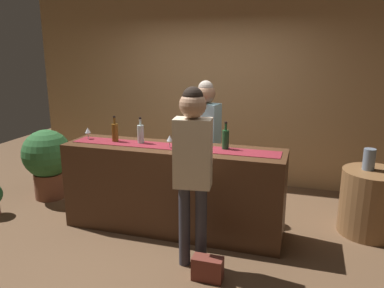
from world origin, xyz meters
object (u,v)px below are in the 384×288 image
at_px(vase_on_side_table, 369,159).
at_px(customer_sipping, 193,159).
at_px(wine_bottle_clear, 141,134).
at_px(wine_glass_mid_counter, 170,139).
at_px(bartender, 205,133).
at_px(round_side_table, 371,202).
at_px(handbag, 208,269).
at_px(wine_glass_near_customer, 88,131).
at_px(potted_plant_tall, 47,159).
at_px(wine_bottle_green, 226,139).
at_px(wine_bottle_amber, 115,132).

bearing_deg(vase_on_side_table, customer_sipping, -142.68).
distance_m(wine_bottle_clear, wine_glass_mid_counter, 0.40).
bearing_deg(bartender, round_side_table, -166.06).
bearing_deg(customer_sipping, handbag, -51.62).
height_order(wine_bottle_clear, handbag, wine_bottle_clear).
relative_size(wine_glass_near_customer, handbag, 0.51).
xyz_separation_m(vase_on_side_table, handbag, (-1.45, -1.46, -0.75)).
bearing_deg(potted_plant_tall, handbag, -25.47).
distance_m(wine_bottle_green, customer_sipping, 0.74).
relative_size(customer_sipping, potted_plant_tall, 1.79).
bearing_deg(wine_bottle_amber, wine_bottle_green, 2.02).
xyz_separation_m(wine_bottle_clear, wine_glass_near_customer, (-0.68, -0.01, -0.01)).
relative_size(wine_bottle_clear, wine_bottle_green, 1.00).
distance_m(bartender, handbag, 1.76).
distance_m(wine_bottle_clear, wine_glass_near_customer, 0.68).
distance_m(round_side_table, potted_plant_tall, 4.17).
relative_size(bartender, vase_on_side_table, 7.00).
height_order(potted_plant_tall, handbag, potted_plant_tall).
distance_m(customer_sipping, round_side_table, 2.24).
xyz_separation_m(wine_bottle_green, bartender, (-0.36, 0.51, -0.07)).
distance_m(wine_glass_mid_counter, bartender, 0.68).
xyz_separation_m(round_side_table, handbag, (-1.52, -1.43, -0.26)).
height_order(round_side_table, potted_plant_tall, potted_plant_tall).
bearing_deg(vase_on_side_table, wine_bottle_amber, -168.27).
xyz_separation_m(wine_bottle_clear, round_side_table, (2.56, 0.53, -0.74)).
xyz_separation_m(customer_sipping, vase_on_side_table, (1.66, 1.26, -0.22)).
height_order(wine_bottle_green, handbag, wine_bottle_green).
height_order(vase_on_side_table, handbag, vase_on_side_table).
relative_size(wine_glass_near_customer, customer_sipping, 0.08).
relative_size(wine_glass_mid_counter, round_side_table, 0.19).
xyz_separation_m(bartender, customer_sipping, (0.22, -1.23, 0.04)).
height_order(vase_on_side_table, potted_plant_tall, vase_on_side_table).
bearing_deg(wine_bottle_clear, customer_sipping, -39.82).
bearing_deg(vase_on_side_table, wine_bottle_clear, -167.24).
bearing_deg(wine_glass_near_customer, vase_on_side_table, 10.23).
bearing_deg(bartender, wine_glass_near_customer, 36.57).
height_order(wine_glass_near_customer, round_side_table, wine_glass_near_customer).
bearing_deg(potted_plant_tall, wine_bottle_green, -7.33).
xyz_separation_m(wine_bottle_amber, vase_on_side_table, (2.81, 0.58, -0.25)).
xyz_separation_m(wine_bottle_clear, handbag, (1.04, -0.90, -1.00)).
relative_size(wine_bottle_green, round_side_table, 0.41).
bearing_deg(wine_bottle_amber, wine_glass_mid_counter, -6.60).
relative_size(bartender, potted_plant_tall, 1.73).
bearing_deg(vase_on_side_table, wine_glass_near_customer, -169.77).
height_order(wine_bottle_amber, wine_glass_near_customer, wine_bottle_amber).
height_order(wine_bottle_clear, wine_glass_mid_counter, wine_bottle_clear).
bearing_deg(wine_bottle_green, wine_glass_mid_counter, -167.83).
height_order(wine_glass_mid_counter, vase_on_side_table, wine_glass_mid_counter).
height_order(wine_bottle_clear, wine_bottle_amber, same).
distance_m(customer_sipping, potted_plant_tall, 2.70).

